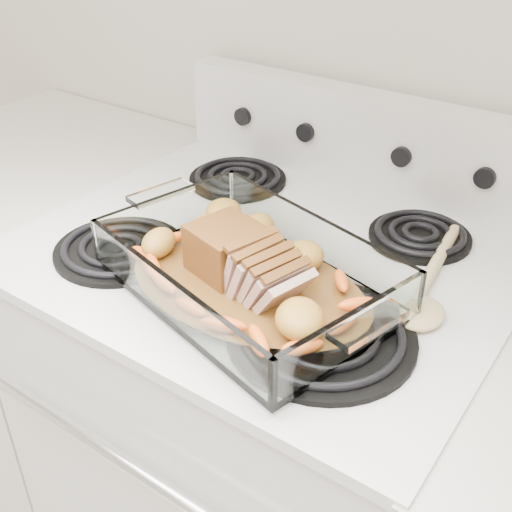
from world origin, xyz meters
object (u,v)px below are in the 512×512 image
Objects in this scene: baking_dish at (248,278)px; pork_roast at (237,260)px; counter_left at (54,323)px; electric_range at (269,435)px.

baking_dish is 0.03m from pork_roast.
pork_roast reaches higher than counter_left.
baking_dish is at bearing -70.19° from electric_range.
counter_left is (-0.67, -0.00, -0.02)m from electric_range.
pork_roast is (0.03, -0.14, 0.51)m from electric_range.
counter_left is 0.88m from baking_dish.
counter_left is 0.88m from pork_roast.
electric_range is 2.72× the size of baking_dish.
pork_roast reaches higher than baking_dish.
electric_range is 0.53m from pork_roast.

